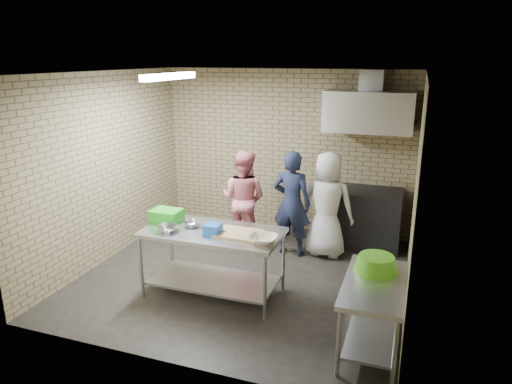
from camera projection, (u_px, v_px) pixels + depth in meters
floor at (244, 276)px, 6.35m from camera, size 4.20×4.20×0.00m
ceiling at (243, 72)px, 5.59m from camera, size 4.20×4.20×0.00m
back_wall at (286, 151)px, 7.78m from camera, size 4.20×0.06×2.70m
front_wall at (165, 235)px, 4.16m from camera, size 4.20×0.06×2.70m
left_wall at (106, 168)px, 6.64m from camera, size 0.06×4.00×2.70m
right_wall at (415, 196)px, 5.31m from camera, size 0.06×4.00×2.70m
prep_table at (213, 262)px, 5.77m from camera, size 1.70×0.85×0.85m
side_counter at (372, 315)px, 4.68m from camera, size 0.60×1.20×0.75m
stove at (361, 217)px, 7.29m from camera, size 1.20×0.70×0.90m
range_hood at (369, 111)px, 6.87m from camera, size 1.30×0.60×0.60m
hood_duct at (372, 80)px, 6.88m from camera, size 0.35×0.30×0.30m
wall_shelf at (390, 123)px, 7.00m from camera, size 0.80×0.20×0.04m
fluorescent_fixture at (170, 76)px, 5.92m from camera, size 0.10×1.25×0.08m
green_crate at (166, 215)px, 5.95m from camera, size 0.38×0.28×0.15m
blue_tub at (213, 229)px, 5.52m from camera, size 0.19×0.19×0.12m
cutting_board at (239, 234)px, 5.51m from camera, size 0.52×0.40×0.03m
mixing_bowl_a at (168, 229)px, 5.61m from camera, size 0.27×0.27×0.07m
mixing_bowl_b at (192, 224)px, 5.78m from camera, size 0.20×0.20×0.06m
ceramic_bowl at (263, 239)px, 5.28m from camera, size 0.33×0.33×0.08m
green_basin at (376, 263)px, 4.78m from camera, size 0.46×0.46×0.17m
bottle_red at (373, 115)px, 7.05m from camera, size 0.07×0.07×0.18m
bottle_green at (401, 117)px, 6.93m from camera, size 0.06×0.06×0.15m
man_navy at (292, 203)px, 6.86m from camera, size 0.60×0.41×1.59m
woman_pink at (243, 199)px, 7.20m from camera, size 0.79×0.64×1.53m
woman_white at (327, 205)px, 6.81m from camera, size 0.80×0.54×1.58m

